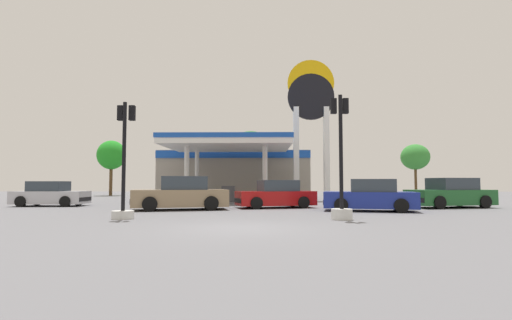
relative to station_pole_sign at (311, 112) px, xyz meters
name	(u,v)px	position (x,y,z in m)	size (l,w,h in m)	color
ground_plane	(240,228)	(-4.42, -17.73, -6.76)	(90.00, 90.00, 0.00)	slate
gas_station	(235,172)	(-6.12, 3.33, -4.53)	(12.41, 13.34, 4.40)	gray
station_pole_sign	(311,112)	(0.00, 0.00, 0.00)	(3.59, 0.56, 10.83)	white
car_0	(51,195)	(-15.90, -7.47, -6.11)	(4.01, 1.90, 1.42)	black
car_1	(181,195)	(-7.80, -10.25, -6.01)	(4.95, 3.03, 1.65)	black
car_2	(276,195)	(-3.03, -8.70, -6.09)	(4.42, 2.77, 1.47)	black
car_3	(370,197)	(1.35, -10.98, -6.07)	(4.49, 2.60, 1.51)	black
car_4	(450,194)	(6.37, -8.41, -6.03)	(4.76, 2.87, 1.59)	black
traffic_signal_0	(341,181)	(-0.86, -15.16, -5.35)	(0.77, 0.77, 4.59)	silver
traffic_signal_1	(124,181)	(-8.92, -15.03, -5.34)	(0.80, 0.80, 4.38)	silver
tree_0	(111,155)	(-19.38, 9.87, -2.60)	(2.89, 2.89, 5.68)	brown
tree_1	(251,154)	(-4.92, 8.81, -2.60)	(4.53, 4.53, 6.47)	brown
tree_2	(415,157)	(11.69, 9.54, -2.86)	(2.82, 2.82, 5.21)	brown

